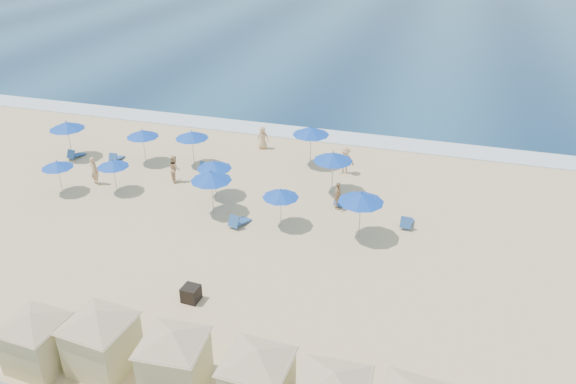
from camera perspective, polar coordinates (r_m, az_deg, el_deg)
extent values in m
plane|color=beige|center=(29.01, -6.94, -4.89)|extent=(160.00, 160.00, 0.00)
cube|color=navy|center=(79.49, 9.33, 15.90)|extent=(160.00, 80.00, 0.06)
cube|color=white|center=(42.09, 1.35, 5.98)|extent=(160.00, 2.50, 0.08)
cube|color=black|center=(24.97, -9.83, -10.14)|extent=(0.75, 0.75, 0.71)
cube|color=beige|center=(23.22, -24.07, -13.92)|extent=(2.05, 2.05, 1.93)
cube|color=tan|center=(22.63, -24.53, -12.06)|extent=(2.15, 2.15, 0.08)
pyramid|color=tan|center=(22.35, -24.78, -11.09)|extent=(4.23, 4.23, 0.48)
cube|color=beige|center=(22.24, -18.34, -14.54)|extent=(2.27, 2.27, 2.08)
cube|color=tan|center=(21.58, -18.75, -12.48)|extent=(2.38, 2.38, 0.08)
pyramid|color=tan|center=(21.27, -18.96, -11.40)|extent=(4.53, 4.53, 0.52)
cube|color=beige|center=(20.90, -11.37, -16.79)|extent=(2.17, 2.17, 2.02)
cube|color=tan|center=(20.22, -11.64, -14.72)|extent=(2.28, 2.28, 0.08)
pyramid|color=tan|center=(19.89, -11.78, -13.64)|extent=(4.42, 4.42, 0.51)
cube|color=beige|center=(19.91, -3.08, -18.90)|extent=(2.11, 2.11, 2.03)
cube|color=tan|center=(19.19, -3.16, -16.81)|extent=(2.22, 2.22, 0.08)
pyramid|color=tan|center=(18.84, -3.20, -15.70)|extent=(4.44, 4.44, 0.51)
pyramid|color=tan|center=(18.01, 4.74, -17.82)|extent=(4.62, 4.62, 0.53)
cylinder|color=#A5A8AD|center=(40.46, -21.28, 4.68)|extent=(0.05, 0.05, 2.09)
cone|color=#1040B3|center=(40.04, -21.57, 6.31)|extent=(2.31, 2.31, 0.49)
sphere|color=#1040B3|center=(39.94, -21.65, 6.71)|extent=(0.09, 0.09, 0.09)
cylinder|color=#A5A8AD|center=(35.72, -22.14, 1.17)|extent=(0.04, 0.04, 1.66)
cone|color=#1040B3|center=(35.33, -22.42, 2.60)|extent=(1.83, 1.83, 0.39)
sphere|color=#1040B3|center=(35.23, -22.49, 2.95)|extent=(0.07, 0.07, 0.07)
cylinder|color=#A5A8AD|center=(38.12, -14.38, 4.22)|extent=(0.05, 0.05, 1.89)
cone|color=#1040B3|center=(37.71, -14.58, 5.78)|extent=(2.09, 2.09, 0.45)
sphere|color=#1040B3|center=(37.62, -14.63, 6.17)|extent=(0.08, 0.08, 0.08)
cylinder|color=#A5A8AD|center=(34.72, -17.15, 1.30)|extent=(0.04, 0.04, 1.67)
cone|color=#1040B3|center=(34.31, -17.38, 2.78)|extent=(1.85, 1.85, 0.40)
sphere|color=#1040B3|center=(34.22, -17.43, 3.15)|extent=(0.07, 0.07, 0.07)
cylinder|color=#A5A8AD|center=(37.08, -9.61, 4.10)|extent=(0.05, 0.05, 1.95)
cone|color=#1040B3|center=(36.65, -9.75, 5.75)|extent=(2.15, 2.15, 0.46)
sphere|color=#1040B3|center=(36.55, -9.79, 6.16)|extent=(0.08, 0.08, 0.08)
cylinder|color=#A5A8AD|center=(32.90, -7.40, 1.03)|extent=(0.05, 0.05, 1.83)
cone|color=#1040B3|center=(32.44, -7.51, 2.75)|extent=(2.02, 2.02, 0.43)
sphere|color=#1040B3|center=(32.33, -7.54, 3.18)|extent=(0.08, 0.08, 0.08)
cylinder|color=#A5A8AD|center=(31.09, -7.69, -0.42)|extent=(0.05, 0.05, 2.05)
cone|color=#1040B3|center=(30.55, -7.83, 1.59)|extent=(2.26, 2.26, 0.48)
sphere|color=#1040B3|center=(30.42, -7.87, 2.10)|extent=(0.09, 0.09, 0.09)
cylinder|color=#A5A8AD|center=(33.11, 4.52, 1.62)|extent=(0.06, 0.06, 2.10)
cone|color=#1040B3|center=(32.59, 4.60, 3.59)|extent=(2.32, 2.32, 0.50)
sphere|color=#1040B3|center=(32.47, 4.62, 4.08)|extent=(0.09, 0.09, 0.09)
cylinder|color=#A5A8AD|center=(29.65, -0.74, -1.94)|extent=(0.05, 0.05, 1.75)
cone|color=#1040B3|center=(29.15, -0.75, -0.17)|extent=(1.93, 1.93, 0.41)
sphere|color=#1040B3|center=(29.04, -0.75, 0.27)|extent=(0.07, 0.07, 0.07)
cylinder|color=#A5A8AD|center=(36.65, 2.31, 4.37)|extent=(0.06, 0.06, 2.16)
cone|color=#1040B3|center=(36.17, 2.34, 6.23)|extent=(2.38, 2.38, 0.51)
sphere|color=#1040B3|center=(36.06, 2.35, 6.70)|extent=(0.09, 0.09, 0.09)
cylinder|color=#A5A8AD|center=(28.78, 7.29, -2.74)|extent=(0.06, 0.06, 2.11)
cone|color=#1040B3|center=(28.17, 7.44, -0.54)|extent=(2.34, 2.34, 0.50)
sphere|color=#1040B3|center=(28.03, 7.48, 0.01)|extent=(0.09, 0.09, 0.09)
cube|color=#295498|center=(40.68, -20.65, 3.56)|extent=(0.71, 1.27, 0.33)
cube|color=#295498|center=(40.26, -21.19, 3.60)|extent=(0.61, 0.40, 0.59)
cube|color=#295498|center=(39.32, -16.97, 3.34)|extent=(0.64, 1.23, 0.33)
cube|color=#295498|center=(38.83, -17.36, 3.37)|extent=(0.58, 0.36, 0.58)
cube|color=#295498|center=(36.62, -8.04, 2.52)|extent=(0.98, 1.34, 0.33)
cube|color=#295498|center=(36.21, -8.64, 2.60)|extent=(0.65, 0.52, 0.59)
cube|color=#295498|center=(30.21, -4.87, -2.98)|extent=(0.95, 1.41, 0.35)
cube|color=#295498|center=(29.71, -5.52, -2.99)|extent=(0.68, 0.51, 0.62)
cube|color=#295498|center=(32.22, 5.52, -1.00)|extent=(0.81, 1.19, 0.30)
cube|color=#295498|center=(31.76, 5.14, -0.97)|extent=(0.58, 0.44, 0.53)
cube|color=#295498|center=(30.72, 12.01, -3.00)|extent=(0.67, 1.29, 0.34)
cube|color=#295498|center=(30.14, 11.89, -3.06)|extent=(0.61, 0.38, 0.61)
imported|color=tan|center=(36.04, -19.06, 2.08)|extent=(0.76, 0.63, 1.80)
imported|color=tan|center=(35.12, -11.44, 2.35)|extent=(1.03, 1.05, 1.70)
imported|color=tan|center=(31.44, 5.07, -0.37)|extent=(0.50, 0.99, 1.62)
imported|color=tan|center=(35.60, 5.82, 3.20)|extent=(1.24, 0.84, 1.79)
imported|color=tan|center=(39.24, -2.58, 5.52)|extent=(0.85, 0.63, 1.60)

